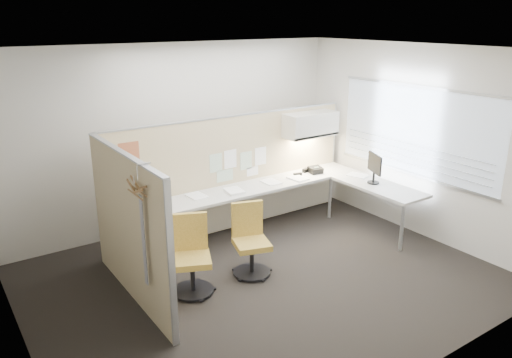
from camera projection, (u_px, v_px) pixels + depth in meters
floor at (263, 278)px, 6.30m from camera, size 5.50×4.50×0.01m
ceiling at (264, 50)px, 5.43m from camera, size 5.50×4.50×0.01m
wall_back at (179, 136)px, 7.63m from camera, size 5.50×0.02×2.80m
wall_front at (422, 240)px, 4.10m from camera, size 5.50×0.02×2.80m
wall_left at (9, 225)px, 4.38m from camera, size 0.02×4.50×2.80m
wall_right at (416, 141)px, 7.35m from camera, size 0.02×4.50×2.80m
window_pane at (416, 131)px, 7.29m from camera, size 0.01×2.80×1.30m
partition_back at (232, 174)px, 7.58m from camera, size 4.10×0.06×1.75m
partition_left at (129, 229)px, 5.61m from camera, size 0.06×2.20×1.75m
desk at (271, 194)px, 7.50m from camera, size 4.00×2.07×0.73m
overhead_bin at (310, 124)px, 7.94m from camera, size 0.90×0.36×0.38m
task_light_strip at (310, 137)px, 8.01m from camera, size 0.60×0.06×0.02m
pinned_papers at (238, 163)px, 7.55m from camera, size 1.01×0.00×0.47m
poster at (129, 155)px, 6.52m from camera, size 0.28×0.00×0.35m
chair_left at (192, 257)px, 5.90m from camera, size 0.57×0.59×0.93m
chair_right at (250, 242)px, 6.33m from camera, size 0.53×0.54×0.91m
monitor at (374, 167)px, 7.51m from camera, size 0.20×0.41×0.46m
phone at (315, 170)px, 8.07m from camera, size 0.23×0.22×0.12m
stapler at (298, 174)px, 7.94m from camera, size 0.15×0.07×0.05m
tape_dispenser at (305, 170)px, 8.12m from camera, size 0.11×0.08×0.06m
coat_hook at (138, 199)px, 4.95m from camera, size 0.18×0.43×1.29m
paper_stack_0 at (149, 209)px, 6.53m from camera, size 0.29×0.35×0.04m
paper_stack_1 at (197, 196)px, 7.03m from camera, size 0.25×0.31×0.02m
paper_stack_2 at (234, 191)px, 7.20m from camera, size 0.27×0.33×0.04m
paper_stack_3 at (271, 182)px, 7.63m from camera, size 0.23×0.30×0.01m
paper_stack_4 at (298, 178)px, 7.79m from camera, size 0.26×0.32×0.02m
paper_stack_5 at (358, 175)px, 7.94m from camera, size 0.31×0.36×0.02m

